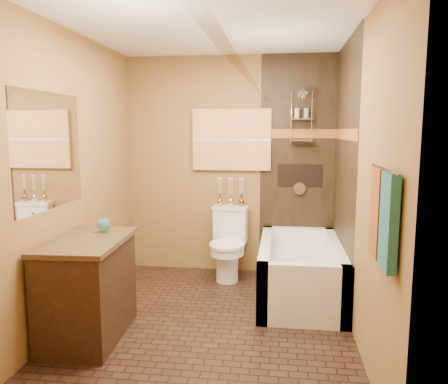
% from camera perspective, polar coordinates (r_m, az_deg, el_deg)
% --- Properties ---
extents(floor, '(3.00, 3.00, 0.00)m').
position_cam_1_polar(floor, '(3.94, -1.92, -16.82)').
color(floor, black).
rests_on(floor, ground).
extents(wall_left, '(0.02, 3.00, 2.50)m').
position_cam_1_polar(wall_left, '(3.98, -19.33, 1.73)').
color(wall_left, olive).
rests_on(wall_left, floor).
extents(wall_right, '(0.02, 3.00, 2.50)m').
position_cam_1_polar(wall_right, '(3.60, 17.19, 1.20)').
color(wall_right, olive).
rests_on(wall_right, floor).
extents(wall_back, '(2.40, 0.02, 2.50)m').
position_cam_1_polar(wall_back, '(5.08, 0.81, 3.46)').
color(wall_back, olive).
rests_on(wall_back, floor).
extents(wall_front, '(2.40, 0.02, 2.50)m').
position_cam_1_polar(wall_front, '(2.15, -8.67, -2.96)').
color(wall_front, olive).
rests_on(wall_front, floor).
extents(ceiling, '(3.00, 3.00, 0.00)m').
position_cam_1_polar(ceiling, '(3.67, -2.11, 21.32)').
color(ceiling, silver).
rests_on(ceiling, wall_back).
extents(alcove_tile_back, '(0.85, 0.01, 2.50)m').
position_cam_1_polar(alcove_tile_back, '(5.03, 9.60, 3.31)').
color(alcove_tile_back, black).
rests_on(alcove_tile_back, wall_back).
extents(alcove_tile_right, '(0.01, 1.50, 2.50)m').
position_cam_1_polar(alcove_tile_right, '(4.33, 15.40, 2.38)').
color(alcove_tile_right, black).
rests_on(alcove_tile_right, wall_right).
extents(mosaic_band_back, '(0.85, 0.01, 0.10)m').
position_cam_1_polar(mosaic_band_back, '(5.01, 9.71, 7.52)').
color(mosaic_band_back, brown).
rests_on(mosaic_band_back, alcove_tile_back).
extents(mosaic_band_right, '(0.01, 1.50, 0.10)m').
position_cam_1_polar(mosaic_band_right, '(4.31, 15.45, 7.28)').
color(mosaic_band_right, brown).
rests_on(mosaic_band_right, alcove_tile_right).
extents(alcove_niche, '(0.50, 0.01, 0.25)m').
position_cam_1_polar(alcove_niche, '(5.04, 9.86, 2.16)').
color(alcove_niche, black).
rests_on(alcove_niche, alcove_tile_back).
extents(shower_fixtures, '(0.24, 0.33, 1.16)m').
position_cam_1_polar(shower_fixtures, '(4.91, 10.06, 8.04)').
color(shower_fixtures, silver).
rests_on(shower_fixtures, floor).
extents(curtain_rod, '(0.03, 1.55, 0.03)m').
position_cam_1_polar(curtain_rod, '(4.29, 5.06, 12.88)').
color(curtain_rod, silver).
rests_on(curtain_rod, wall_back).
extents(towel_bar, '(0.02, 0.55, 0.02)m').
position_cam_1_polar(towel_bar, '(2.54, 20.16, 2.89)').
color(towel_bar, silver).
rests_on(towel_bar, wall_right).
extents(towel_teal, '(0.05, 0.22, 0.52)m').
position_cam_1_polar(towel_teal, '(2.46, 20.73, -3.67)').
color(towel_teal, '#20646D').
rests_on(towel_teal, towel_bar).
extents(towel_rust, '(0.05, 0.22, 0.52)m').
position_cam_1_polar(towel_rust, '(2.71, 19.49, -2.56)').
color(towel_rust, brown).
rests_on(towel_rust, towel_bar).
extents(sunset_painting, '(0.90, 0.04, 0.70)m').
position_cam_1_polar(sunset_painting, '(5.03, 0.99, 6.84)').
color(sunset_painting, orange).
rests_on(sunset_painting, wall_back).
extents(vanity_mirror, '(0.01, 1.00, 0.90)m').
position_cam_1_polar(vanity_mirror, '(3.64, -21.86, 5.01)').
color(vanity_mirror, white).
rests_on(vanity_mirror, wall_left).
extents(bathtub, '(0.80, 1.50, 0.55)m').
position_cam_1_polar(bathtub, '(4.51, 9.94, -10.62)').
color(bathtub, white).
rests_on(bathtub, floor).
extents(toilet, '(0.42, 0.61, 0.79)m').
position_cam_1_polar(toilet, '(4.93, 0.61, -6.69)').
color(toilet, white).
rests_on(toilet, floor).
extents(vanity, '(0.61, 0.95, 0.81)m').
position_cam_1_polar(vanity, '(3.73, -17.36, -11.88)').
color(vanity, black).
rests_on(vanity, floor).
extents(teal_bottle, '(0.12, 0.12, 0.19)m').
position_cam_1_polar(teal_bottle, '(3.79, -15.45, -3.93)').
color(teal_bottle, teal).
rests_on(teal_bottle, vanity).
extents(bud_vases, '(0.32, 0.07, 0.31)m').
position_cam_1_polar(bud_vases, '(5.00, 0.86, 0.09)').
color(bud_vases, gold).
rests_on(bud_vases, toilet).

